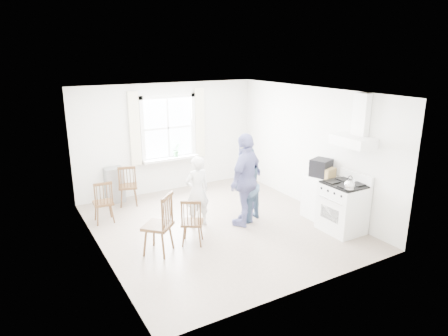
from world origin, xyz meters
TOP-DOWN VIEW (x-y plane):
  - room_shell at (0.00, 0.00)m, footprint 4.62×5.12m
  - window_assembly at (0.00, 2.45)m, footprint 1.88×0.24m
  - range_hood at (2.07, -1.35)m, footprint 0.45×0.76m
  - shelf_unit at (-1.40, 2.33)m, footprint 0.40×0.30m
  - gas_stove at (1.91, -1.35)m, footprint 0.68×0.76m
  - kettle at (1.71, -1.64)m, footprint 0.19×0.19m
  - low_cabinet at (1.98, -0.65)m, footprint 0.50×0.55m
  - stereo_stack at (1.97, -0.65)m, footprint 0.48×0.45m
  - cardboard_box at (1.99, -0.81)m, footprint 0.35×0.28m
  - windsor_chair_a at (-1.91, 1.23)m, footprint 0.40×0.39m
  - windsor_chair_b at (-0.82, -0.49)m, footprint 0.50×0.50m
  - windsor_chair_c at (-1.33, -0.50)m, footprint 0.63×0.63m
  - person_left at (-0.35, 0.24)m, footprint 0.53×0.53m
  - person_mid at (0.57, -0.03)m, footprint 0.98×0.98m
  - person_right at (0.51, -0.16)m, footprint 1.46×1.46m
  - potted_plant at (0.15, 2.36)m, footprint 0.20×0.20m
  - windsor_chair_d at (-1.22, 1.90)m, footprint 0.49×0.49m

SIDE VIEW (x-z plane):
  - shelf_unit at x=-1.40m, z-range 0.00..0.80m
  - low_cabinet at x=1.98m, z-range 0.00..0.90m
  - gas_stove at x=1.91m, z-range -0.08..1.04m
  - windsor_chair_b at x=-0.82m, z-range 0.10..0.97m
  - windsor_chair_a at x=-1.91m, z-range 0.10..0.98m
  - windsor_chair_d at x=-1.22m, z-range 0.10..1.04m
  - windsor_chair_c at x=-1.33m, z-range 0.12..1.19m
  - person_left at x=-0.35m, z-range 0.00..1.41m
  - person_mid at x=0.57m, z-range 0.00..1.52m
  - person_right at x=0.51m, z-range 0.00..1.83m
  - cardboard_box at x=1.99m, z-range 0.90..1.10m
  - potted_plant at x=0.15m, z-range 0.85..1.18m
  - kettle at x=1.71m, z-range 0.91..1.17m
  - stereo_stack at x=1.97m, z-range 0.90..1.24m
  - room_shell at x=0.00m, z-range -0.02..2.62m
  - window_assembly at x=0.00m, z-range 0.61..2.31m
  - range_hood at x=2.07m, z-range 1.43..2.37m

